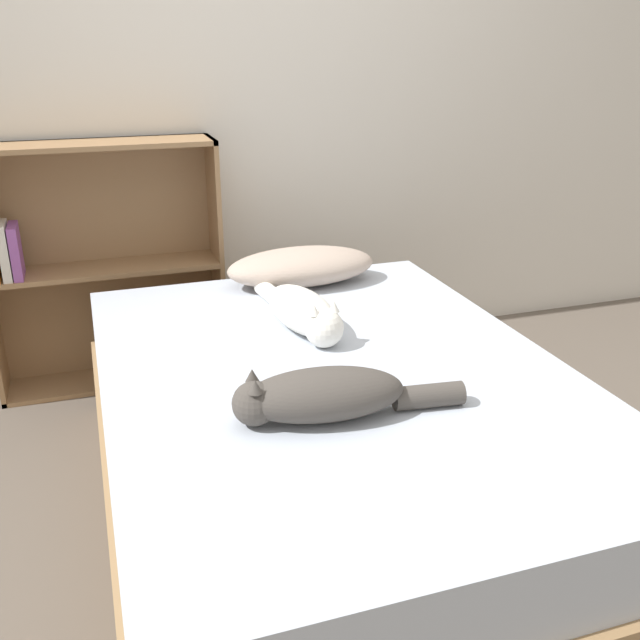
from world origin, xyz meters
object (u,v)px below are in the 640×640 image
Objects in this scene: cat_dark at (322,395)px; bookshelf at (99,264)px; cat_light at (303,312)px; pillow at (301,266)px; bed at (334,445)px.

bookshelf reaches higher than cat_dark.
cat_light is 0.58× the size of bookshelf.
pillow is at bearing -97.61° from cat_dark.
pillow is 0.98× the size of cat_light.
cat_dark is at bearing -104.30° from pillow.
cat_light is 1.13m from bookshelf.
bed is 3.10× the size of cat_dark.
bookshelf is (-0.62, 0.94, -0.05)m from cat_light.
bed is at bearing -63.67° from bookshelf.
bookshelf is at bearing 147.17° from pillow.
bed is 3.14× the size of cat_light.
bookshelf reaches higher than pillow.
bed is at bearing -109.59° from cat_dark.
bed is at bearing -99.79° from pillow.
cat_dark is (-0.13, -0.27, 0.33)m from bed.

